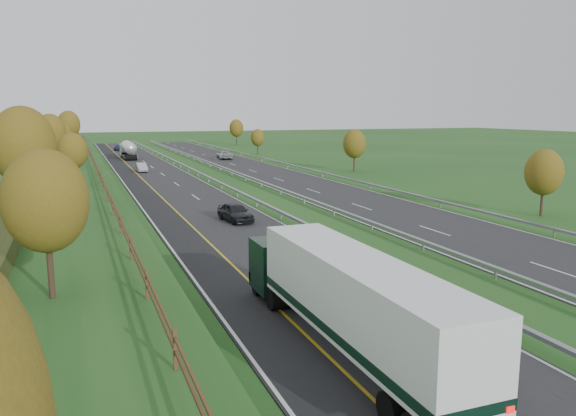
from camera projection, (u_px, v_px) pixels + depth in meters
name	position (u px, v px, depth m)	size (l,w,h in m)	color
ground	(236.00, 186.00, 70.98)	(400.00, 400.00, 0.00)	#1E491A
near_carriageway	(166.00, 184.00, 72.78)	(10.50, 200.00, 0.04)	black
far_carriageway	(285.00, 178.00, 78.56)	(10.50, 200.00, 0.04)	black
hard_shoulder	(136.00, 185.00, 71.46)	(3.00, 200.00, 0.04)	black
lane_markings	(214.00, 181.00, 74.91)	(26.75, 200.00, 0.01)	silver
embankment_left	(57.00, 181.00, 68.05)	(12.00, 200.00, 2.00)	#1E491A
hedge_left	(38.00, 168.00, 67.09)	(2.20, 180.00, 1.10)	#2D3B18
fence_left	(96.00, 165.00, 68.96)	(0.12, 189.06, 1.20)	#422B19
median_barrier_near	(209.00, 177.00, 74.68)	(0.32, 200.00, 0.71)	gray
median_barrier_far	(245.00, 176.00, 76.46)	(0.32, 200.00, 0.71)	gray
outer_barrier_far	(322.00, 173.00, 80.50)	(0.32, 200.00, 0.71)	gray
trees_left	(57.00, 137.00, 64.16)	(6.64, 164.30, 7.66)	#2D2116
trees_far	(296.00, 138.00, 109.41)	(8.45, 118.60, 7.12)	#2D2116
box_lorry	(345.00, 297.00, 21.25)	(2.58, 16.28, 4.06)	black
road_tanker	(128.00, 149.00, 111.17)	(2.40, 11.22, 3.46)	silver
car_dark_near	(235.00, 212.00, 47.68)	(1.87, 4.64, 1.58)	black
car_silver_mid	(141.00, 167.00, 86.93)	(1.46, 4.19, 1.38)	#AEAEB3
car_small_far	(118.00, 148.00, 133.95)	(1.82, 4.48, 1.30)	#162746
car_oncoming	(224.00, 155.00, 110.25)	(2.71, 5.88, 1.63)	#A6A6AB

